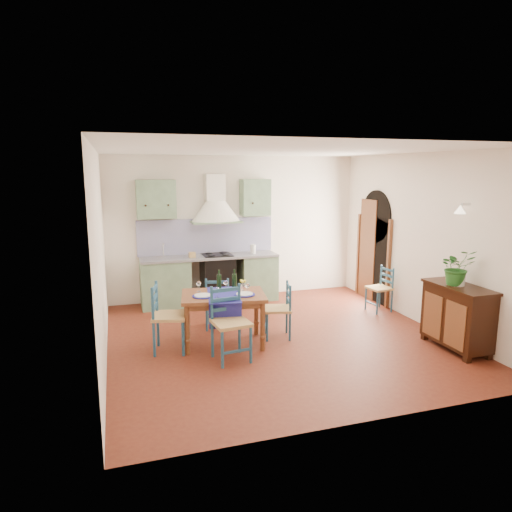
% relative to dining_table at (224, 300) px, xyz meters
% --- Properties ---
extents(floor, '(5.00, 5.00, 0.00)m').
position_rel_dining_table_xyz_m(floor, '(0.85, 0.01, -0.67)').
color(floor, '#4E1910').
rests_on(floor, ground).
extents(back_wall, '(5.00, 0.96, 2.80)m').
position_rel_dining_table_xyz_m(back_wall, '(0.38, 2.30, 0.38)').
color(back_wall, silver).
rests_on(back_wall, ground).
extents(right_wall, '(0.26, 5.00, 2.80)m').
position_rel_dining_table_xyz_m(right_wall, '(3.34, 0.29, 0.67)').
color(right_wall, silver).
rests_on(right_wall, ground).
extents(left_wall, '(0.04, 5.00, 2.80)m').
position_rel_dining_table_xyz_m(left_wall, '(-1.65, 0.01, 0.73)').
color(left_wall, silver).
rests_on(left_wall, ground).
extents(ceiling, '(5.00, 5.00, 0.01)m').
position_rel_dining_table_xyz_m(ceiling, '(0.85, 0.01, 2.13)').
color(ceiling, silver).
rests_on(ceiling, back_wall).
extents(dining_table, '(1.31, 1.02, 1.07)m').
position_rel_dining_table_xyz_m(dining_table, '(0.00, 0.00, 0.00)').
color(dining_table, brown).
rests_on(dining_table, ground).
extents(chair_near, '(0.51, 0.51, 0.99)m').
position_rel_dining_table_xyz_m(chair_near, '(-0.05, -0.55, -0.16)').
color(chair_near, navy).
rests_on(chair_near, ground).
extents(chair_far, '(0.49, 0.49, 0.86)m').
position_rel_dining_table_xyz_m(chair_far, '(0.06, 0.71, -0.23)').
color(chair_far, navy).
rests_on(chair_far, ground).
extents(chair_left, '(0.55, 0.55, 0.98)m').
position_rel_dining_table_xyz_m(chair_left, '(-0.82, -0.02, -0.17)').
color(chair_left, navy).
rests_on(chair_left, ground).
extents(chair_right, '(0.48, 0.48, 0.85)m').
position_rel_dining_table_xyz_m(chair_right, '(0.87, 0.03, -0.23)').
color(chair_right, navy).
rests_on(chair_right, ground).
extents(chair_spare, '(0.42, 0.42, 0.81)m').
position_rel_dining_table_xyz_m(chair_spare, '(3.08, 0.73, -0.25)').
color(chair_spare, navy).
rests_on(chair_spare, ground).
extents(sideboard, '(0.50, 1.05, 0.94)m').
position_rel_dining_table_xyz_m(sideboard, '(3.11, -1.16, -0.16)').
color(sideboard, black).
rests_on(sideboard, ground).
extents(potted_plant, '(0.54, 0.49, 0.51)m').
position_rel_dining_table_xyz_m(potted_plant, '(3.08, -1.12, 0.52)').
color(potted_plant, '#215C20').
rests_on(potted_plant, sideboard).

